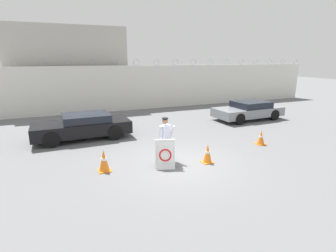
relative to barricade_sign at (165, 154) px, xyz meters
The scene contains 10 objects.
ground_plane 0.82m from the barricade_sign, ahead, with size 90.00×90.00×0.00m, color slate.
perimeter_wall 11.34m from the barricade_sign, 86.76° to the left, with size 36.00×0.30×3.79m.
building_block 16.07m from the barricade_sign, 98.77° to the left, with size 8.41×7.14×6.14m.
barricade_sign is the anchor object (origin of this frame).
security_guard 0.74m from the barricade_sign, 67.26° to the left, with size 0.66×0.40×1.70m.
traffic_cone_near 2.16m from the barricade_sign, 166.85° to the left, with size 0.43×0.43×0.77m.
traffic_cone_mid 5.07m from the barricade_sign, ahead, with size 0.40×0.40×0.65m.
traffic_cone_far 1.66m from the barricade_sign, ahead, with size 0.39×0.39×0.72m.
parked_car_front_coupe 5.38m from the barricade_sign, 116.31° to the left, with size 4.59×2.05×1.21m.
parked_car_far_side 9.38m from the barricade_sign, 32.95° to the left, with size 4.54×2.14×1.16m.
Camera 1 is at (-3.95, -8.34, 3.83)m, focal length 28.00 mm.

